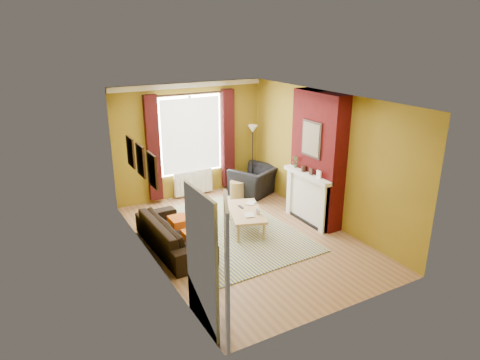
{
  "coord_description": "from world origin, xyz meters",
  "views": [
    {
      "loc": [
        -3.89,
        -6.71,
        3.96
      ],
      "look_at": [
        0.0,
        0.25,
        1.15
      ],
      "focal_mm": 32.0,
      "sensor_mm": 36.0,
      "label": 1
    }
  ],
  "objects_px": {
    "sofa": "(174,233)",
    "wicker_stool": "(237,190)",
    "armchair": "(255,181)",
    "coffee_table": "(245,212)",
    "floor_lamp": "(253,139)"
  },
  "relations": [
    {
      "from": "coffee_table",
      "to": "wicker_stool",
      "type": "xyz_separation_m",
      "value": [
        0.68,
        1.57,
        -0.15
      ]
    },
    {
      "from": "sofa",
      "to": "wicker_stool",
      "type": "xyz_separation_m",
      "value": [
        2.27,
        1.62,
        -0.08
      ]
    },
    {
      "from": "sofa",
      "to": "armchair",
      "type": "height_order",
      "value": "armchair"
    },
    {
      "from": "sofa",
      "to": "armchair",
      "type": "xyz_separation_m",
      "value": [
        2.81,
        1.71,
        0.05
      ]
    },
    {
      "from": "sofa",
      "to": "coffee_table",
      "type": "xyz_separation_m",
      "value": [
        1.59,
        0.05,
        0.08
      ]
    },
    {
      "from": "sofa",
      "to": "wicker_stool",
      "type": "relative_size",
      "value": 4.54
    },
    {
      "from": "armchair",
      "to": "floor_lamp",
      "type": "height_order",
      "value": "floor_lamp"
    },
    {
      "from": "armchair",
      "to": "coffee_table",
      "type": "height_order",
      "value": "armchair"
    },
    {
      "from": "sofa",
      "to": "wicker_stool",
      "type": "height_order",
      "value": "sofa"
    },
    {
      "from": "sofa",
      "to": "armchair",
      "type": "distance_m",
      "value": 3.29
    },
    {
      "from": "sofa",
      "to": "floor_lamp",
      "type": "xyz_separation_m",
      "value": [
        2.97,
        2.09,
        1.03
      ]
    },
    {
      "from": "armchair",
      "to": "coffee_table",
      "type": "relative_size",
      "value": 0.76
    },
    {
      "from": "armchair",
      "to": "sofa",
      "type": "bearing_deg",
      "value": 5.71
    },
    {
      "from": "wicker_stool",
      "to": "floor_lamp",
      "type": "xyz_separation_m",
      "value": [
        0.7,
        0.47,
        1.1
      ]
    },
    {
      "from": "wicker_stool",
      "to": "floor_lamp",
      "type": "bearing_deg",
      "value": 33.97
    }
  ]
}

